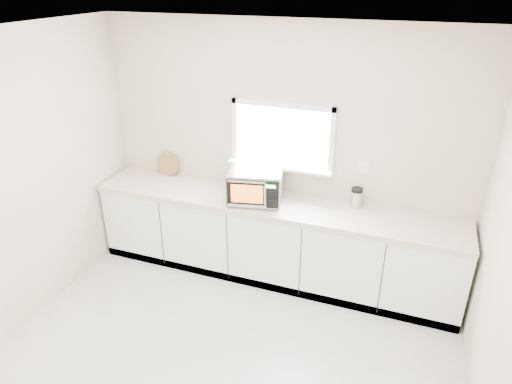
% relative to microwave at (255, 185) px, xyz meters
% --- Properties ---
extents(back_wall, '(4.00, 0.17, 2.70)m').
position_rel_microwave_xyz_m(back_wall, '(0.17, 0.35, 0.26)').
color(back_wall, beige).
rests_on(back_wall, ground).
extents(cabinets, '(3.92, 0.60, 0.88)m').
position_rel_microwave_xyz_m(cabinets, '(0.17, 0.05, -0.66)').
color(cabinets, white).
rests_on(cabinets, ground).
extents(countertop, '(3.92, 0.64, 0.04)m').
position_rel_microwave_xyz_m(countertop, '(0.17, 0.04, -0.20)').
color(countertop, beige).
rests_on(countertop, cabinets).
extents(microwave, '(0.62, 0.53, 0.35)m').
position_rel_microwave_xyz_m(microwave, '(0.00, 0.00, 0.00)').
color(microwave, black).
rests_on(microwave, countertop).
extents(knife_block, '(0.17, 0.26, 0.35)m').
position_rel_microwave_xyz_m(knife_block, '(0.05, -0.02, -0.03)').
color(knife_block, '#452818').
rests_on(knife_block, countertop).
extents(cutting_board, '(0.28, 0.07, 0.28)m').
position_rel_microwave_xyz_m(cutting_board, '(-1.20, 0.29, -0.04)').
color(cutting_board, olive).
rests_on(cutting_board, countertop).
extents(coffee_grinder, '(0.15, 0.15, 0.21)m').
position_rel_microwave_xyz_m(coffee_grinder, '(1.00, 0.24, -0.08)').
color(coffee_grinder, '#A9ABB0').
rests_on(coffee_grinder, countertop).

